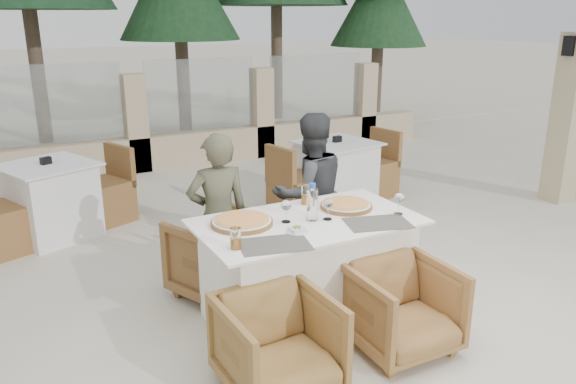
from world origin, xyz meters
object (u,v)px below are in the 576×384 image
beer_glass_right (306,194)px  armchair_far_left (225,256)px  wine_glass_corner (399,202)px  olive_dish (297,229)px  bg_table_b (336,174)px  wine_glass_centre (286,210)px  diner_left (218,217)px  bg_table_a (51,201)px  wine_glass_near (328,207)px  pizza_right (346,205)px  pizza_left (242,221)px  dining_table (307,269)px  armchair_near_right (401,308)px  armchair_far_right (291,240)px  diner_right (310,194)px  beer_glass_left (236,238)px  water_bottle (312,202)px  armchair_near_left (278,345)px

beer_glass_right → armchair_far_left: (-0.58, 0.29, -0.51)m
wine_glass_corner → olive_dish: 0.84m
bg_table_b → wine_glass_centre: bearing=-140.3°
diner_left → bg_table_a: (-1.04, 1.98, -0.28)m
wine_glass_near → wine_glass_corner: 0.54m
pizza_right → wine_glass_near: bearing=-150.5°
pizza_left → armchair_far_left: (0.04, 0.47, -0.46)m
beer_glass_right → bg_table_a: size_ratio=0.09×
dining_table → olive_dish: bearing=-137.1°
beer_glass_right → wine_glass_centre: bearing=-139.0°
wine_glass_corner → beer_glass_right: (-0.48, 0.53, -0.01)m
armchair_far_left → armchair_near_right: (0.76, -1.28, -0.03)m
wine_glass_corner → bg_table_a: size_ratio=0.11×
wine_glass_centre → armchair_far_left: 0.82m
dining_table → wine_glass_corner: 0.84m
olive_dish → armchair_far_right: size_ratio=0.17×
pizza_left → diner_left: (0.01, 0.49, -0.13)m
armchair_far_left → pizza_right: bearing=123.3°
wine_glass_corner → olive_dish: wine_glass_corner is taller
dining_table → diner_right: diner_right is taller
wine_glass_corner → olive_dish: (-0.84, 0.04, -0.07)m
wine_glass_near → wine_glass_centre: bearing=162.1°
wine_glass_centre → pizza_right: bearing=5.5°
pizza_left → armchair_far_right: bearing=39.9°
wine_glass_centre → diner_left: bearing=116.0°
armchair_far_left → bg_table_b: size_ratio=0.45×
armchair_far_right → armchair_far_left: bearing=2.8°
beer_glass_left → diner_left: size_ratio=0.10×
water_bottle → diner_left: size_ratio=0.21×
wine_glass_corner → armchair_far_right: wine_glass_corner is taller
bg_table_b → wine_glass_near: bearing=-134.1°
beer_glass_left → armchair_near_left: (0.07, -0.44, -0.54)m
water_bottle → armchair_far_left: (-0.44, 0.62, -0.57)m
olive_dish → wine_glass_centre: bearing=83.3°
water_bottle → wine_glass_near: bearing=-21.5°
armchair_far_left → armchair_far_right: bearing=167.2°
beer_glass_right → armchair_far_left: bearing=153.9°
wine_glass_centre → olive_dish: bearing=-96.7°
beer_glass_left → diner_left: (0.21, 0.86, -0.17)m
armchair_near_left → armchair_near_right: armchair_near_right is taller
water_bottle → diner_left: bearing=126.3°
armchair_far_left → bg_table_a: (-1.08, 1.99, 0.05)m
bg_table_a → bg_table_b: size_ratio=1.00×
pizza_right → armchair_near_left: size_ratio=0.59×
wine_glass_centre → armchair_far_right: bearing=58.9°
armchair_near_right → dining_table: bearing=118.5°
wine_glass_corner → pizza_left: bearing=162.6°
dining_table → wine_glass_near: bearing=-21.7°
water_bottle → pizza_right: bearing=16.0°
pizza_right → wine_glass_corner: (0.26, -0.30, 0.07)m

